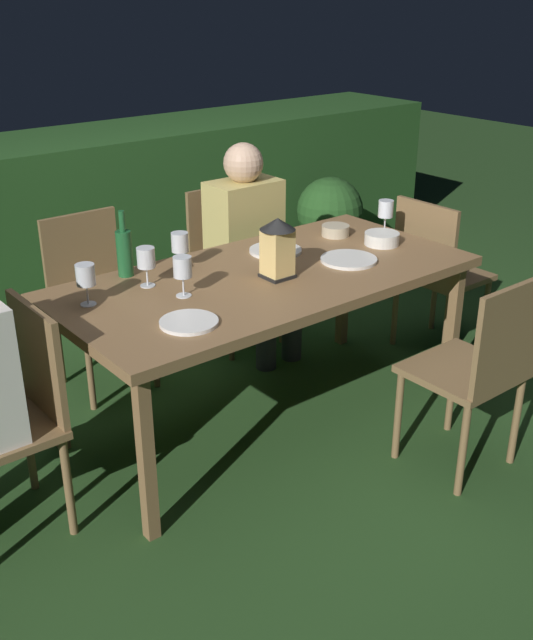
% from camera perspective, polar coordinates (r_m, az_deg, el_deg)
% --- Properties ---
extents(ground_plane, '(16.00, 16.00, 0.00)m').
position_cam_1_polar(ground_plane, '(3.63, 0.00, -7.43)').
color(ground_plane, '#26471E').
extents(dining_table, '(1.86, 0.90, 0.74)m').
position_cam_1_polar(dining_table, '(3.33, 0.00, 2.63)').
color(dining_table, olive).
rests_on(dining_table, ground).
extents(chair_head_near, '(0.40, 0.42, 0.87)m').
position_cam_1_polar(chair_head_near, '(2.90, -18.60, -6.53)').
color(chair_head_near, brown).
rests_on(chair_head_near, ground).
extents(chair_head_far, '(0.40, 0.42, 0.87)m').
position_cam_1_polar(chair_head_far, '(4.19, 12.68, 3.78)').
color(chair_head_far, brown).
rests_on(chair_head_far, ground).
extents(chair_side_right_b, '(0.42, 0.40, 0.87)m').
position_cam_1_polar(chair_side_right_b, '(4.26, -2.75, 4.69)').
color(chair_side_right_b, brown).
rests_on(chair_side_right_b, ground).
extents(person_in_mustard, '(0.38, 0.47, 1.15)m').
position_cam_1_polar(person_in_mustard, '(4.06, -1.14, 6.01)').
color(person_in_mustard, tan).
rests_on(person_in_mustard, ground).
extents(chair_side_left_b, '(0.42, 0.40, 0.87)m').
position_cam_1_polar(chair_side_left_b, '(3.17, 15.69, -3.38)').
color(chair_side_left_b, brown).
rests_on(chair_side_left_b, ground).
extents(chair_side_right_a, '(0.42, 0.40, 0.87)m').
position_cam_1_polar(chair_side_right_a, '(3.86, -12.81, 1.99)').
color(chair_side_right_a, brown).
rests_on(chair_side_right_a, ground).
extents(lantern_centerpiece, '(0.15, 0.15, 0.27)m').
position_cam_1_polar(lantern_centerpiece, '(3.22, 0.83, 5.70)').
color(lantern_centerpiece, black).
rests_on(lantern_centerpiece, dining_table).
extents(green_bottle_on_table, '(0.07, 0.07, 0.29)m').
position_cam_1_polar(green_bottle_on_table, '(3.31, -10.68, 5.09)').
color(green_bottle_on_table, '#1E5B2D').
rests_on(green_bottle_on_table, dining_table).
extents(wine_glass_a, '(0.08, 0.08, 0.17)m').
position_cam_1_polar(wine_glass_a, '(3.35, -6.55, 5.72)').
color(wine_glass_a, silver).
rests_on(wine_glass_a, dining_table).
extents(wine_glass_b, '(0.08, 0.08, 0.17)m').
position_cam_1_polar(wine_glass_b, '(3.03, -13.50, 3.18)').
color(wine_glass_b, silver).
rests_on(wine_glass_b, dining_table).
extents(wine_glass_c, '(0.08, 0.08, 0.17)m').
position_cam_1_polar(wine_glass_c, '(3.17, -9.08, 4.53)').
color(wine_glass_c, silver).
rests_on(wine_glass_c, dining_table).
extents(wine_glass_d, '(0.08, 0.08, 0.17)m').
position_cam_1_polar(wine_glass_d, '(3.89, 8.99, 8.17)').
color(wine_glass_d, silver).
rests_on(wine_glass_d, dining_table).
extents(wine_glass_e, '(0.08, 0.08, 0.17)m').
position_cam_1_polar(wine_glass_e, '(3.05, -6.36, 3.85)').
color(wine_glass_e, silver).
rests_on(wine_glass_e, dining_table).
extents(plate_a, '(0.26, 0.26, 0.01)m').
position_cam_1_polar(plate_a, '(3.48, 6.23, 4.56)').
color(plate_a, white).
rests_on(plate_a, dining_table).
extents(plate_b, '(0.22, 0.22, 0.01)m').
position_cam_1_polar(plate_b, '(2.83, -5.88, -0.17)').
color(plate_b, white).
rests_on(plate_b, dining_table).
extents(plate_c, '(0.25, 0.25, 0.01)m').
position_cam_1_polar(plate_c, '(3.58, 0.68, 5.27)').
color(plate_c, white).
rests_on(plate_c, dining_table).
extents(bowl_olives, '(0.14, 0.14, 0.05)m').
position_cam_1_polar(bowl_olives, '(3.84, 5.23, 6.78)').
color(bowl_olives, '#BCAD8E').
rests_on(bowl_olives, dining_table).
extents(bowl_bread, '(0.17, 0.17, 0.06)m').
position_cam_1_polar(bowl_bread, '(3.73, 8.70, 6.13)').
color(bowl_bread, silver).
rests_on(bowl_bread, dining_table).
extents(hedge_backdrop, '(5.87, 0.82, 1.03)m').
position_cam_1_polar(hedge_backdrop, '(5.07, -14.95, 7.42)').
color(hedge_backdrop, '#234C1E').
rests_on(hedge_backdrop, ground).
extents(potted_plant_by_hedge, '(0.47, 0.47, 0.67)m').
position_cam_1_polar(potted_plant_by_hedge, '(5.41, 4.79, 7.73)').
color(potted_plant_by_hedge, '#9E5133').
rests_on(potted_plant_by_hedge, ground).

